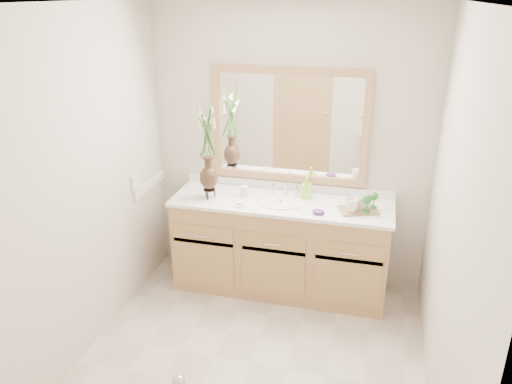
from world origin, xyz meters
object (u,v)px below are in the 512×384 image
(soap_bottle, at_px, (306,189))
(tray, at_px, (358,210))
(flower_vase, at_px, (207,140))
(tumbler, at_px, (244,191))

(soap_bottle, xyz_separation_m, tray, (0.45, -0.17, -0.07))
(flower_vase, distance_m, tumbler, 0.55)
(tumbler, xyz_separation_m, tray, (0.96, -0.08, -0.04))
(flower_vase, xyz_separation_m, tray, (1.24, 0.03, -0.50))
(tumbler, bearing_deg, soap_bottle, 10.85)
(flower_vase, bearing_deg, soap_bottle, 14.43)
(flower_vase, distance_m, soap_bottle, 0.92)
(tray, bearing_deg, flower_vase, 160.08)
(flower_vase, xyz_separation_m, tumbler, (0.28, 0.11, -0.46))
(tumbler, height_order, soap_bottle, soap_bottle)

